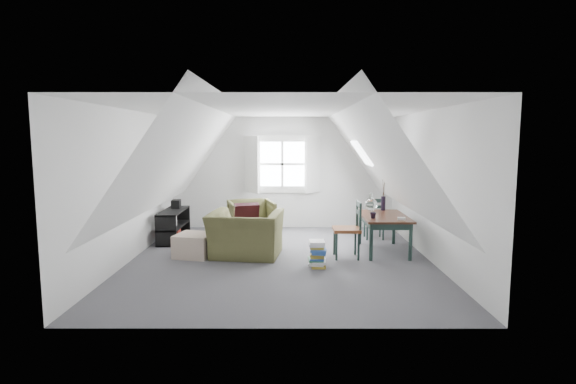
{
  "coord_description": "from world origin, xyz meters",
  "views": [
    {
      "loc": [
        0.14,
        -7.37,
        2.05
      ],
      "look_at": [
        0.13,
        0.6,
        1.08
      ],
      "focal_mm": 28.0,
      "sensor_mm": 36.0,
      "label": 1
    }
  ],
  "objects_px": {
    "dining_table": "(384,220)",
    "dining_chair_near": "(349,228)",
    "media_shelf": "(173,227)",
    "dining_chair_far": "(374,217)",
    "ottoman": "(195,245)",
    "armchair_near": "(246,256)",
    "armchair_far": "(252,240)",
    "magazine_stack": "(317,254)"
  },
  "relations": [
    {
      "from": "armchair_near",
      "to": "media_shelf",
      "type": "distance_m",
      "value": 1.98
    },
    {
      "from": "dining_table",
      "to": "ottoman",
      "type": "bearing_deg",
      "value": -174.22
    },
    {
      "from": "dining_chair_far",
      "to": "dining_chair_near",
      "type": "xyz_separation_m",
      "value": [
        -0.71,
        -1.42,
        0.06
      ]
    },
    {
      "from": "ottoman",
      "to": "magazine_stack",
      "type": "relative_size",
      "value": 1.42
    },
    {
      "from": "ottoman",
      "to": "dining_table",
      "type": "bearing_deg",
      "value": 5.5
    },
    {
      "from": "armchair_far",
      "to": "dining_chair_near",
      "type": "height_order",
      "value": "dining_chair_near"
    },
    {
      "from": "armchair_far",
      "to": "magazine_stack",
      "type": "relative_size",
      "value": 2.11
    },
    {
      "from": "armchair_near",
      "to": "dining_table",
      "type": "xyz_separation_m",
      "value": [
        2.44,
        0.32,
        0.58
      ]
    },
    {
      "from": "media_shelf",
      "to": "armchair_far",
      "type": "bearing_deg",
      "value": 5.87
    },
    {
      "from": "armchair_far",
      "to": "dining_table",
      "type": "relative_size",
      "value": 0.66
    },
    {
      "from": "armchair_far",
      "to": "dining_table",
      "type": "bearing_deg",
      "value": -36.75
    },
    {
      "from": "armchair_near",
      "to": "ottoman",
      "type": "height_order",
      "value": "ottoman"
    },
    {
      "from": "armchair_near",
      "to": "armchair_far",
      "type": "bearing_deg",
      "value": -81.97
    },
    {
      "from": "dining_table",
      "to": "media_shelf",
      "type": "bearing_deg",
      "value": 167.99
    },
    {
      "from": "armchair_near",
      "to": "armchair_far",
      "type": "relative_size",
      "value": 1.36
    },
    {
      "from": "magazine_stack",
      "to": "media_shelf",
      "type": "bearing_deg",
      "value": 146.48
    },
    {
      "from": "dining_table",
      "to": "media_shelf",
      "type": "height_order",
      "value": "dining_table"
    },
    {
      "from": "ottoman",
      "to": "dining_table",
      "type": "xyz_separation_m",
      "value": [
        3.33,
        0.32,
        0.38
      ]
    },
    {
      "from": "magazine_stack",
      "to": "ottoman",
      "type": "bearing_deg",
      "value": 163.08
    },
    {
      "from": "magazine_stack",
      "to": "dining_chair_far",
      "type": "bearing_deg",
      "value": 57.22
    },
    {
      "from": "armchair_far",
      "to": "media_shelf",
      "type": "bearing_deg",
      "value": 167.19
    },
    {
      "from": "ottoman",
      "to": "media_shelf",
      "type": "relative_size",
      "value": 0.5
    },
    {
      "from": "dining_chair_near",
      "to": "dining_table",
      "type": "bearing_deg",
      "value": 139.41
    },
    {
      "from": "armchair_near",
      "to": "media_shelf",
      "type": "bearing_deg",
      "value": -29.58
    },
    {
      "from": "dining_chair_far",
      "to": "ottoman",
      "type": "bearing_deg",
      "value": 43.77
    },
    {
      "from": "dining_chair_far",
      "to": "media_shelf",
      "type": "relative_size",
      "value": 0.71
    },
    {
      "from": "dining_chair_far",
      "to": "armchair_far",
      "type": "bearing_deg",
      "value": 23.74
    },
    {
      "from": "dining_table",
      "to": "dining_chair_near",
      "type": "bearing_deg",
      "value": -149.76
    },
    {
      "from": "ottoman",
      "to": "media_shelf",
      "type": "xyz_separation_m",
      "value": [
        -0.67,
        1.19,
        0.08
      ]
    },
    {
      "from": "ottoman",
      "to": "dining_chair_near",
      "type": "height_order",
      "value": "dining_chair_near"
    },
    {
      "from": "media_shelf",
      "to": "dining_chair_near",
      "type": "bearing_deg",
      "value": -17.72
    },
    {
      "from": "dining_chair_near",
      "to": "media_shelf",
      "type": "height_order",
      "value": "dining_chair_near"
    },
    {
      "from": "armchair_far",
      "to": "dining_chair_far",
      "type": "relative_size",
      "value": 1.04
    },
    {
      "from": "armchair_far",
      "to": "magazine_stack",
      "type": "distance_m",
      "value": 2.26
    },
    {
      "from": "armchair_near",
      "to": "armchair_far",
      "type": "distance_m",
      "value": 1.27
    },
    {
      "from": "dining_chair_near",
      "to": "armchair_far",
      "type": "bearing_deg",
      "value": -107.62
    },
    {
      "from": "dining_chair_far",
      "to": "media_shelf",
      "type": "distance_m",
      "value": 4.04
    },
    {
      "from": "magazine_stack",
      "to": "armchair_near",
      "type": "bearing_deg",
      "value": 152.07
    },
    {
      "from": "ottoman",
      "to": "armchair_far",
      "type": "bearing_deg",
      "value": 55.23
    },
    {
      "from": "dining_table",
      "to": "media_shelf",
      "type": "distance_m",
      "value": 4.11
    },
    {
      "from": "ottoman",
      "to": "dining_chair_near",
      "type": "bearing_deg",
      "value": -1.52
    },
    {
      "from": "armchair_far",
      "to": "ottoman",
      "type": "relative_size",
      "value": 1.49
    }
  ]
}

